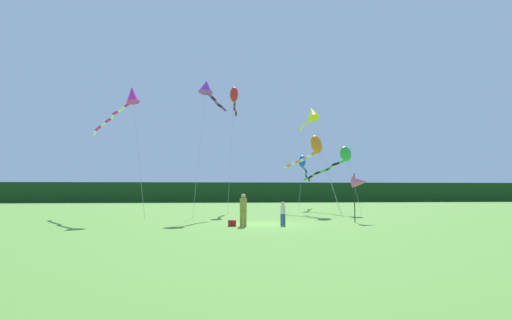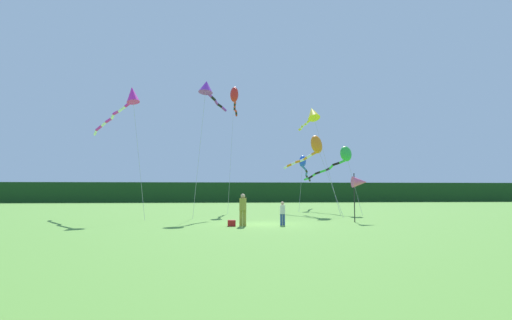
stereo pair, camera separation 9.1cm
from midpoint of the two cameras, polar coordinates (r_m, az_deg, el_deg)
ground_plane at (r=24.03m, az=1.27°, el=-8.80°), size 120.00×120.00×0.00m
distant_treeline at (r=68.84m, az=-3.14°, el=-4.45°), size 108.00×3.65×3.20m
person_adult at (r=22.61m, az=-1.88°, el=-6.61°), size 0.38×0.38×1.75m
person_child at (r=23.23m, az=3.60°, el=-7.15°), size 0.29×0.29×1.31m
cooler_box at (r=22.68m, az=-3.43°, el=-8.66°), size 0.42×0.33×0.33m
banner_flag_pole at (r=26.27m, az=13.95°, el=-3.00°), size 0.90×0.70×2.98m
kite_green at (r=35.88m, az=11.46°, el=0.32°), size 2.86×8.46×5.71m
kite_magenta at (r=30.90m, az=-17.33°, el=7.86°), size 5.28×6.63×9.25m
kite_yellow at (r=37.35m, az=7.62°, el=6.27°), size 1.72×7.80×9.53m
kite_red at (r=38.90m, az=-3.09°, el=8.68°), size 1.12×6.96×11.55m
kite_purple at (r=31.53m, az=-6.79°, el=9.69°), size 2.42×4.78×10.13m
kite_orange at (r=33.40m, az=7.83°, el=1.75°), size 3.08×7.66×6.40m
kite_blue at (r=42.32m, az=6.47°, el=-0.69°), size 3.18×9.14×5.56m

